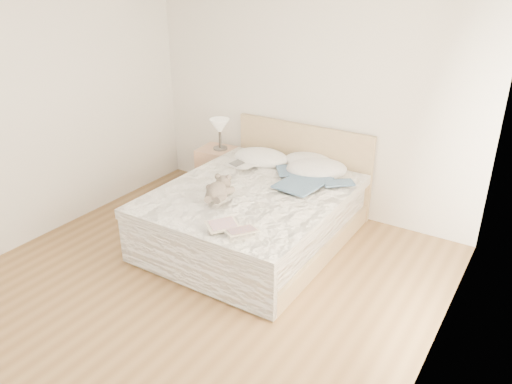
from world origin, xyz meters
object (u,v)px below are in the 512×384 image
Objects in this scene: childrens_book at (232,228)px; teddy_bear at (217,197)px; bed at (257,213)px; nightstand at (218,170)px; photo_book at (242,166)px; table_lamp at (220,128)px.

childrens_book is 0.60m from teddy_bear.
bed is 3.83× the size of nightstand.
photo_book is (-0.41, 0.34, 0.32)m from bed.
nightstand is 0.89m from photo_book.
childrens_book is (0.72, -1.23, 0.00)m from photo_book.
photo_book is 1.43m from childrens_book.
teddy_bear is at bearing 172.93° from childrens_book.
table_lamp reaches higher than nightstand.
teddy_bear is (0.91, -1.31, -0.18)m from table_lamp.
nightstand is 1.96× the size of photo_book.
teddy_bear is (-0.14, -0.50, 0.34)m from bed.
teddy_bear is at bearing -53.84° from nightstand.
photo_book reaches higher than nightstand.
childrens_book is at bearing -61.55° from teddy_bear.
photo_book is 0.81× the size of teddy_bear.
bed reaches higher than table_lamp.
childrens_book reaches higher than photo_book.
photo_book is at bearing -36.16° from table_lamp.
childrens_book is (1.36, -1.70, -0.20)m from table_lamp.
table_lamp is 1.34× the size of photo_book.
table_lamp is at bearing 104.58° from teddy_bear.
bed is 0.62m from photo_book.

